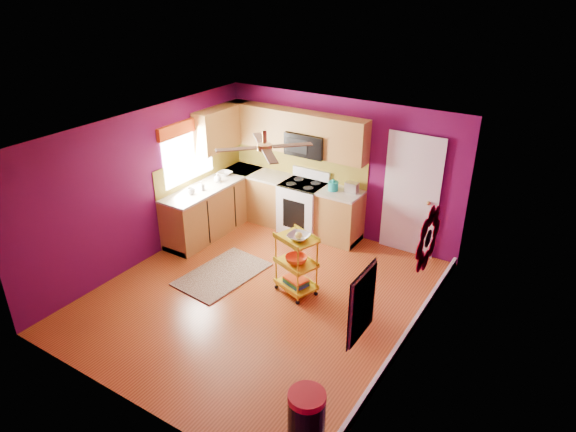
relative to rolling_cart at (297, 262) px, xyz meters
The scene contains 18 objects.
ground 0.77m from the rolling_cart, 138.37° to the right, with size 5.00×5.00×0.00m, color maroon.
room_envelope 1.22m from the rolling_cart, 136.46° to the right, with size 4.54×5.04×2.52m.
lower_cabinets 2.28m from the rolling_cart, 140.54° to the left, with size 2.81×2.31×0.94m.
electric_range 2.05m from the rolling_cart, 118.11° to the left, with size 0.76×0.66×1.13m.
upper_cabinetry 2.75m from the rolling_cart, 132.55° to the left, with size 2.80×2.30×1.26m.
left_window 2.97m from the rolling_cart, 165.47° to the left, with size 0.08×1.35×1.08m.
panel_door 2.35m from the rolling_cart, 65.95° to the left, with size 0.95×0.11×2.15m.
right_wall_art 2.15m from the rolling_cart, 21.28° to the right, with size 0.04×2.74×1.04m.
ceiling_fan 1.81m from the rolling_cart, 157.93° to the right, with size 1.01×1.01×0.26m.
shag_rug 1.38m from the rolling_cart, behind, with size 0.90×1.46×0.02m, color black.
rolling_cart is the anchor object (origin of this frame).
trash_can 2.80m from the rolling_cart, 56.45° to the right, with size 0.49×0.49×0.73m.
teal_kettle 1.92m from the rolling_cart, 101.53° to the left, with size 0.18×0.18×0.21m.
toaster 1.98m from the rolling_cart, 91.89° to the left, with size 0.22×0.15×0.18m, color beige.
soap_bottle_a 2.44m from the rolling_cart, 165.48° to the left, with size 0.08×0.08×0.17m, color #EA3F72.
soap_bottle_b 2.58m from the rolling_cart, 155.90° to the left, with size 0.14×0.14×0.18m, color white.
counter_dish 2.82m from the rolling_cart, 150.32° to the left, with size 0.25×0.25×0.06m, color white.
counter_cup 2.43m from the rolling_cart, behind, with size 0.14×0.14×0.11m, color white.
Camera 1 is at (3.79, -5.19, 4.47)m, focal length 32.00 mm.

